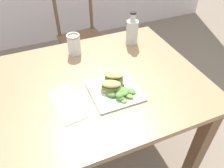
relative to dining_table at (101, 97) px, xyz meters
name	(u,v)px	position (x,y,z in m)	size (l,w,h in m)	color
dining_table	(101,97)	(0.00, 0.00, 0.00)	(1.10, 0.90, 0.74)	#997551
chair_wooden_far	(81,38)	(0.16, 0.98, -0.16)	(0.43, 0.43, 0.87)	brown
plate_lunch	(115,91)	(0.04, -0.12, 0.14)	(0.25, 0.25, 0.01)	beige
sandwich_half_front	(111,86)	(0.02, -0.11, 0.17)	(0.11, 0.10, 0.06)	tan
sandwich_half_back	(114,77)	(0.06, -0.05, 0.17)	(0.11, 0.10, 0.06)	tan
salad_mixed_greens	(121,92)	(0.05, -0.16, 0.16)	(0.16, 0.14, 0.03)	#6B9E47
napkin_folded	(67,104)	(-0.21, -0.11, 0.13)	(0.12, 0.26, 0.00)	silver
fork_on_napkin	(65,101)	(-0.22, -0.09, 0.14)	(0.05, 0.19, 0.00)	silver
bottle_cold_brew	(132,33)	(0.33, 0.28, 0.21)	(0.08, 0.08, 0.22)	#472819
mason_jar_iced_tea	(74,45)	(-0.06, 0.31, 0.19)	(0.08, 0.08, 0.13)	#C67528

